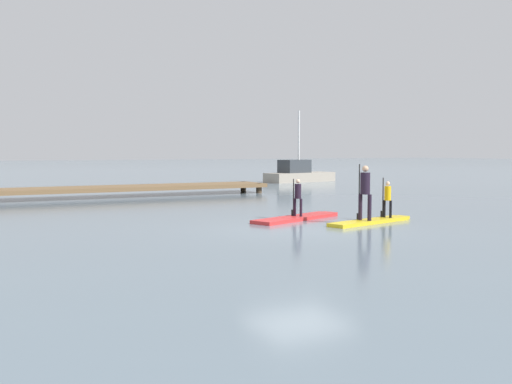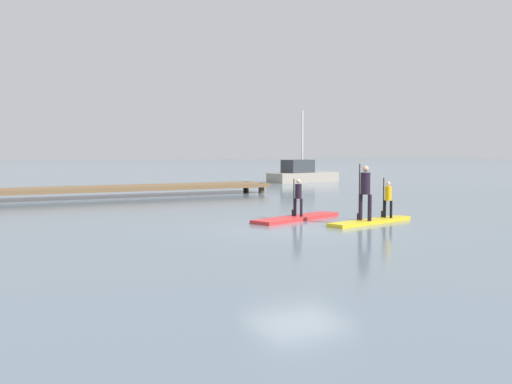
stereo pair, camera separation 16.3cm
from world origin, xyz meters
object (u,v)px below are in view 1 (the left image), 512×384
(paddler_child_solo, at_px, (298,195))
(paddleboard_near, at_px, (298,218))
(paddler_adult, at_px, (365,189))
(paddler_child_front, at_px, (387,197))
(paddleboard_far, at_px, (371,221))
(fishing_boat_green_midground, at_px, (298,174))

(paddler_child_solo, bearing_deg, paddleboard_near, -105.27)
(paddleboard_near, xyz_separation_m, paddler_adult, (1.08, -1.78, 0.92))
(paddler_child_solo, height_order, paddler_adult, paddler_adult)
(paddleboard_near, bearing_deg, paddler_child_front, -35.72)
(paddler_child_front, bearing_deg, paddler_adult, -165.61)
(paddleboard_near, distance_m, paddleboard_far, 2.20)
(paddleboard_near, xyz_separation_m, paddleboard_far, (1.38, -1.72, -0.00))
(paddler_child_front, bearing_deg, fishing_boat_green_midground, 64.71)
(paddleboard_near, xyz_separation_m, paddler_child_solo, (0.00, 0.01, 0.67))
(paddleboard_far, relative_size, paddler_adult, 2.05)
(paddleboard_far, bearing_deg, paddler_adult, -167.28)
(paddleboard_near, distance_m, paddler_adult, 2.28)
(paddleboard_far, bearing_deg, paddler_child_solo, 128.47)
(paddler_adult, bearing_deg, fishing_boat_green_midground, 62.63)
(paddleboard_near, height_order, fishing_boat_green_midground, fishing_boat_green_midground)
(paddleboard_far, bearing_deg, paddler_child_front, 15.05)
(fishing_boat_green_midground, bearing_deg, paddleboard_far, -116.78)
(paddler_adult, bearing_deg, paddleboard_near, 121.30)
(paddler_adult, relative_size, fishing_boat_green_midground, 0.30)
(paddler_child_solo, xyz_separation_m, paddler_adult, (1.08, -1.80, 0.26))
(fishing_boat_green_midground, bearing_deg, paddler_child_solo, -122.16)
(paddler_child_front, distance_m, fishing_boat_green_midground, 21.72)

